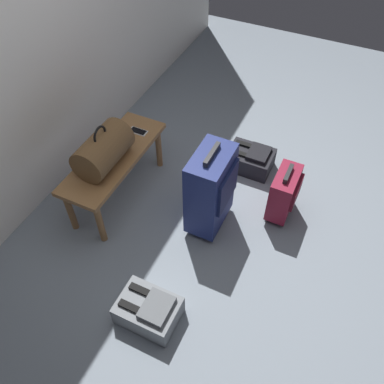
# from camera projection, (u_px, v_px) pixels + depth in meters

# --- Properties ---
(ground_plane) EXTENTS (6.60, 6.60, 0.00)m
(ground_plane) POSITION_uv_depth(u_px,v_px,m) (235.00, 237.00, 3.03)
(ground_plane) COLOR slate
(back_wall) EXTENTS (6.00, 0.10, 2.80)m
(back_wall) POSITION_uv_depth(u_px,v_px,m) (8.00, 11.00, 2.44)
(back_wall) COLOR silver
(back_wall) RESTS_ON ground
(bench) EXTENTS (1.00, 0.36, 0.43)m
(bench) POSITION_uv_depth(u_px,v_px,m) (115.00, 162.00, 3.05)
(bench) COLOR olive
(bench) RESTS_ON ground
(duffel_bag_brown) EXTENTS (0.44, 0.26, 0.34)m
(duffel_bag_brown) POSITION_uv_depth(u_px,v_px,m) (103.00, 150.00, 2.84)
(duffel_bag_brown) COLOR brown
(duffel_bag_brown) RESTS_ON bench
(cell_phone) EXTENTS (0.07, 0.14, 0.01)m
(cell_phone) POSITION_uv_depth(u_px,v_px,m) (138.00, 131.00, 3.17)
(cell_phone) COLOR silver
(cell_phone) RESTS_ON bench
(suitcase_upright_navy) EXTENTS (0.40, 0.26, 0.73)m
(suitcase_upright_navy) POSITION_uv_depth(u_px,v_px,m) (211.00, 189.00, 2.85)
(suitcase_upright_navy) COLOR navy
(suitcase_upright_navy) RESTS_ON ground
(suitcase_small_burgundy) EXTENTS (0.32, 0.19, 0.46)m
(suitcase_small_burgundy) POSITION_uv_depth(u_px,v_px,m) (284.00, 193.00, 3.01)
(suitcase_small_burgundy) COLOR maroon
(suitcase_small_burgundy) RESTS_ON ground
(backpack_dark) EXTENTS (0.28, 0.38, 0.21)m
(backpack_dark) POSITION_uv_depth(u_px,v_px,m) (250.00, 159.00, 3.46)
(backpack_dark) COLOR black
(backpack_dark) RESTS_ON ground
(backpack_grey) EXTENTS (0.28, 0.38, 0.21)m
(backpack_grey) POSITION_uv_depth(u_px,v_px,m) (149.00, 310.00, 2.54)
(backpack_grey) COLOR slate
(backpack_grey) RESTS_ON ground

